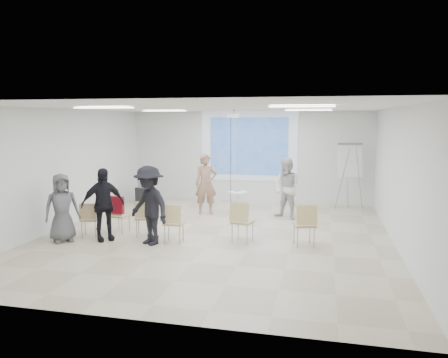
% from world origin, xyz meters
% --- Properties ---
extents(floor, '(8.00, 9.00, 0.10)m').
position_xyz_m(floor, '(0.00, 0.00, -0.05)').
color(floor, beige).
rests_on(floor, ground).
extents(ceiling, '(8.00, 9.00, 0.10)m').
position_xyz_m(ceiling, '(0.00, 0.00, 3.05)').
color(ceiling, white).
rests_on(ceiling, wall_back).
extents(wall_back, '(8.00, 0.10, 3.00)m').
position_xyz_m(wall_back, '(0.00, 4.55, 1.50)').
color(wall_back, silver).
rests_on(wall_back, floor).
extents(wall_left, '(0.10, 9.00, 3.00)m').
position_xyz_m(wall_left, '(-4.05, 0.00, 1.50)').
color(wall_left, silver).
rests_on(wall_left, floor).
extents(wall_right, '(0.10, 9.00, 3.00)m').
position_xyz_m(wall_right, '(4.05, 0.00, 1.50)').
color(wall_right, silver).
rests_on(wall_right, floor).
extents(projection_halo, '(3.20, 0.01, 2.30)m').
position_xyz_m(projection_halo, '(0.00, 4.49, 1.85)').
color(projection_halo, silver).
rests_on(projection_halo, wall_back).
extents(projection_image, '(2.60, 0.01, 1.90)m').
position_xyz_m(projection_image, '(0.00, 4.47, 1.85)').
color(projection_image, '#305BA6').
rests_on(projection_image, wall_back).
extents(pedestal_table, '(0.75, 0.75, 0.69)m').
position_xyz_m(pedestal_table, '(0.07, 2.37, 0.39)').
color(pedestal_table, silver).
rests_on(pedestal_table, floor).
extents(player_left, '(0.85, 0.72, 1.98)m').
position_xyz_m(player_left, '(-0.87, 2.29, 0.99)').
color(player_left, '#A57A65').
rests_on(player_left, floor).
extents(player_right, '(1.13, 1.05, 1.87)m').
position_xyz_m(player_right, '(1.47, 2.21, 0.93)').
color(player_right, silver).
rests_on(player_right, floor).
extents(controller_left, '(0.08, 0.13, 0.04)m').
position_xyz_m(controller_left, '(-0.69, 2.54, 1.31)').
color(controller_left, silver).
rests_on(controller_left, player_left).
extents(controller_right, '(0.09, 0.12, 0.04)m').
position_xyz_m(controller_right, '(1.29, 2.46, 1.26)').
color(controller_right, white).
rests_on(controller_right, player_right).
extents(chair_far_left, '(0.48, 0.50, 0.82)m').
position_xyz_m(chair_far_left, '(-2.86, -0.78, 0.48)').
color(chair_far_left, tan).
rests_on(chair_far_left, floor).
extents(chair_left_mid, '(0.44, 0.47, 0.82)m').
position_xyz_m(chair_left_mid, '(-2.38, -0.26, 0.48)').
color(chair_left_mid, tan).
rests_on(chair_left_mid, floor).
extents(chair_left_inner, '(0.50, 0.53, 0.86)m').
position_xyz_m(chair_left_inner, '(-1.65, -0.44, 0.51)').
color(chair_left_inner, tan).
rests_on(chair_left_inner, floor).
extents(chair_center, '(0.45, 0.48, 0.89)m').
position_xyz_m(chair_center, '(-0.77, -0.86, 0.53)').
color(chair_center, tan).
rests_on(chair_center, floor).
extents(chair_right_inner, '(0.52, 0.55, 0.94)m').
position_xyz_m(chair_right_inner, '(0.68, -0.49, 0.55)').
color(chair_right_inner, tan).
rests_on(chair_right_inner, floor).
extents(chair_right_far, '(0.55, 0.58, 0.94)m').
position_xyz_m(chair_right_far, '(2.08, -0.47, 0.55)').
color(chair_right_far, tan).
rests_on(chair_right_far, floor).
extents(red_jacket, '(0.44, 0.17, 0.41)m').
position_xyz_m(red_jacket, '(-2.37, -0.41, 0.72)').
color(red_jacket, maroon).
rests_on(red_jacket, chair_left_mid).
extents(laptop, '(0.37, 0.31, 0.02)m').
position_xyz_m(laptop, '(-1.67, -0.34, 0.46)').
color(laptop, black).
rests_on(laptop, chair_left_inner).
extents(audience_left, '(1.26, 1.24, 1.90)m').
position_xyz_m(audience_left, '(-2.41, -0.94, 0.95)').
color(audience_left, black).
rests_on(audience_left, floor).
extents(audience_mid, '(1.45, 1.24, 1.97)m').
position_xyz_m(audience_mid, '(-1.27, -1.01, 0.99)').
color(audience_mid, black).
rests_on(audience_mid, floor).
extents(audience_outer, '(0.99, 0.98, 1.73)m').
position_xyz_m(audience_outer, '(-3.27, -1.23, 0.86)').
color(audience_outer, slate).
rests_on(audience_outer, floor).
extents(flipchart_easel, '(0.85, 0.67, 2.03)m').
position_xyz_m(flipchart_easel, '(3.21, 3.90, 1.50)').
color(flipchart_easel, gray).
rests_on(flipchart_easel, floor).
extents(av_cart, '(0.60, 0.54, 0.76)m').
position_xyz_m(av_cart, '(-3.22, 3.32, 0.35)').
color(av_cart, black).
rests_on(av_cart, floor).
extents(ceiling_projector, '(0.30, 0.25, 3.00)m').
position_xyz_m(ceiling_projector, '(0.10, 1.49, 2.69)').
color(ceiling_projector, white).
rests_on(ceiling_projector, ceiling).
extents(fluor_panel_nw, '(1.20, 0.30, 0.02)m').
position_xyz_m(fluor_panel_nw, '(-2.00, 2.00, 2.97)').
color(fluor_panel_nw, white).
rests_on(fluor_panel_nw, ceiling).
extents(fluor_panel_ne, '(1.20, 0.30, 0.02)m').
position_xyz_m(fluor_panel_ne, '(2.00, 2.00, 2.97)').
color(fluor_panel_ne, white).
rests_on(fluor_panel_ne, ceiling).
extents(fluor_panel_sw, '(1.20, 0.30, 0.02)m').
position_xyz_m(fluor_panel_sw, '(-2.00, -1.50, 2.97)').
color(fluor_panel_sw, white).
rests_on(fluor_panel_sw, ceiling).
extents(fluor_panel_se, '(1.20, 0.30, 0.02)m').
position_xyz_m(fluor_panel_se, '(2.00, -1.50, 2.97)').
color(fluor_panel_se, white).
rests_on(fluor_panel_se, ceiling).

